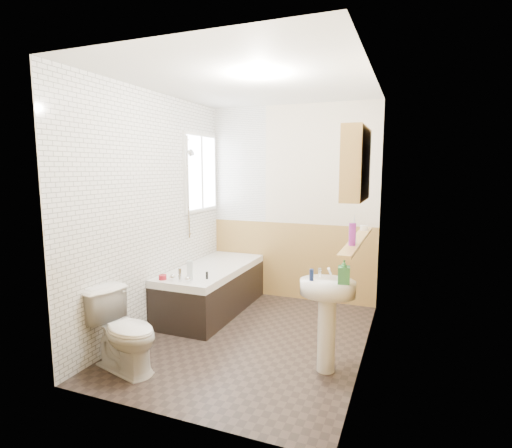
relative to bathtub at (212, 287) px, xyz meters
The scene contains 26 objects.
floor 0.97m from the bathtub, 38.05° to the right, with size 2.80×2.80×0.00m, color #2C221F.
ceiling 2.40m from the bathtub, 38.05° to the right, with size 2.80×2.80×0.00m, color white.
wall_back 1.47m from the bathtub, 48.96° to the left, with size 2.20×0.02×2.50m, color beige.
wall_front 2.32m from the bathtub, 69.78° to the right, with size 2.20×0.02×2.50m, color beige.
wall_left 1.18m from the bathtub, 123.62° to the right, with size 0.02×2.80×2.50m, color beige.
wall_right 2.15m from the bathtub, 17.25° to the right, with size 0.02×2.80×2.50m, color beige.
wainscot_right 1.92m from the bathtub, 17.45° to the right, with size 0.01×2.80×1.00m, color #B48D4A.
wainscot_front 2.10m from the bathtub, 69.57° to the right, with size 2.20×0.01×1.00m, color #B48D4A.
wainscot_back 1.12m from the bathtub, 48.20° to the left, with size 2.20×0.01×1.00m, color #B48D4A.
tile_cladding_left 1.18m from the bathtub, 122.07° to the right, with size 0.01×2.80×2.50m, color white.
tile_return_back 1.67m from the bathtub, 89.65° to the left, with size 0.75×0.01×1.50m, color white.
window 1.45m from the bathtub, 131.31° to the left, with size 0.03×0.79×0.99m.
bathtub is the anchor object (origin of this frame).
shower_riser 1.33m from the bathtub, behind, with size 0.11×0.08×1.22m.
toilet 1.54m from the bathtub, 91.12° to the right, with size 0.39×0.69×0.68m, color white.
sink 1.85m from the bathtub, 30.80° to the right, with size 0.46×0.37×0.90m.
pine_shelf 2.08m from the bathtub, 21.94° to the right, with size 0.10×1.44×0.03m, color #B48D4A.
medicine_cabinet 2.40m from the bathtub, 23.88° to the right, with size 0.17×0.66×0.59m.
foam_can 2.25m from the bathtub, 30.63° to the right, with size 0.05×0.05×0.17m, color purple.
green_bottle 2.22m from the bathtub, 28.29° to the right, with size 0.05×0.05×0.23m, color silver.
black_jar 1.98m from the bathtub, ahead, with size 0.08×0.08×0.05m, color silver.
soap_bottle 2.04m from the bathtub, 29.77° to the right, with size 0.09×0.21×0.10m, color #388447.
clear_bottle 1.83m from the bathtub, 34.36° to the right, with size 0.03×0.03×0.10m, color navy.
blue_gel 0.73m from the bathtub, 83.51° to the right, with size 0.06×0.04×0.21m, color silver.
cream_jar 0.79m from the bathtub, 106.61° to the right, with size 0.08×0.08×0.05m, color maroon.
orange_bottle 0.63m from the bathtub, 67.70° to the right, with size 0.03×0.03×0.08m, color black.
Camera 1 is at (1.46, -3.55, 1.71)m, focal length 28.00 mm.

